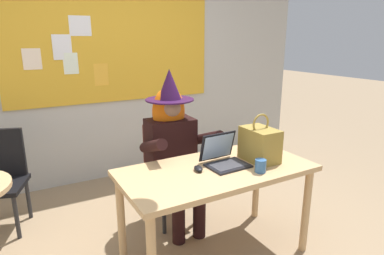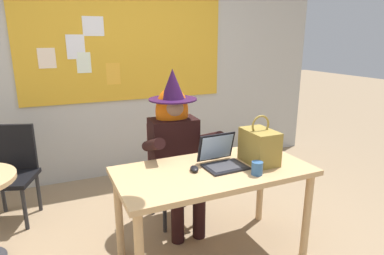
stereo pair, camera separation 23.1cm
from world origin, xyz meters
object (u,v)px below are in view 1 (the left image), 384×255
Objects in this scene: person_costumed at (173,141)px; chair_spare_by_window at (1,175)px; desk_main at (217,179)px; handbag at (260,144)px; laptop at (224,158)px; computer_mouse at (198,169)px; coffee_mug at (261,166)px; chair_at_desk at (168,166)px.

person_costumed reaches higher than chair_spare_by_window.
desk_main is 0.44m from handbag.
laptop is 0.31m from handbag.
chair_spare_by_window is at bearing 138.03° from laptop.
computer_mouse reaches higher than desk_main.
computer_mouse is at bearing 175.23° from handbag.
chair_spare_by_window reaches higher than coffee_mug.
desk_main is 1.59× the size of chair_at_desk.
handbag is 3.98× the size of coffee_mug.
laptop is 0.36× the size of chair_spare_by_window.
chair_spare_by_window is (-1.83, 1.32, -0.38)m from handbag.
desk_main is at bearing 66.69° from chair_spare_by_window.
person_costumed is at bearing 125.92° from handbag.
handbag reaches higher than chair_at_desk.
chair_spare_by_window is at bearing -114.51° from chair_at_desk.
chair_at_desk is 2.88× the size of laptop.
chair_spare_by_window is (-1.54, 1.26, -0.30)m from laptop.
coffee_mug reaches higher than desk_main.
desk_main is 0.17m from laptop.
laptop is (0.08, 0.03, 0.15)m from desk_main.
handbag is at bearing 29.22° from chair_at_desk.
chair_at_desk is (-0.07, 0.72, -0.14)m from desk_main.
coffee_mug is at bearing 66.51° from chair_spare_by_window.
computer_mouse is at bearing 64.02° from chair_spare_by_window.
chair_at_desk is 2.42× the size of handbag.
handbag is at bearing -14.31° from laptop.
chair_at_desk is 9.62× the size of coffee_mug.
handbag is 0.25m from coffee_mug.
desk_main is 0.74m from chair_at_desk.
laptop is at bearing 11.11° from chair_at_desk.
computer_mouse is 0.28× the size of handbag.
coffee_mug is (0.15, -0.25, -0.00)m from laptop.
coffee_mug is (-0.15, -0.19, -0.09)m from handbag.
chair_at_desk is 0.76m from laptop.
handbag is (0.38, -0.03, 0.23)m from desk_main.
chair_spare_by_window is (-1.30, 1.27, -0.26)m from computer_mouse.
desk_main is 0.19m from computer_mouse.
handbag reaches higher than coffee_mug.
handbag is at bearing 9.98° from computer_mouse.
chair_at_desk reaches higher than chair_spare_by_window.
coffee_mug is at bearing -42.99° from desk_main.
desk_main is at bearing 137.01° from coffee_mug.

